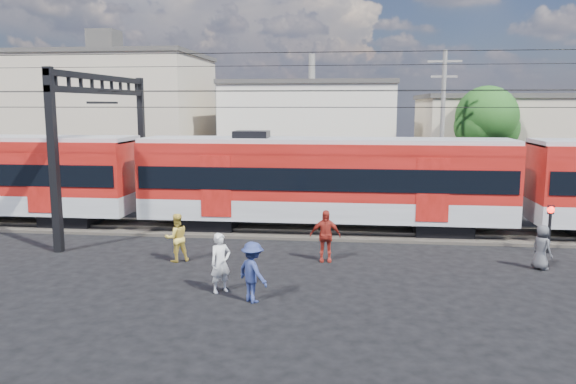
% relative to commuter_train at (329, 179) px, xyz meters
% --- Properties ---
extents(ground, '(120.00, 120.00, 0.00)m').
position_rel_commuter_train_xyz_m(ground, '(-0.17, -8.00, -2.40)').
color(ground, black).
rests_on(ground, ground).
extents(track_bed, '(70.00, 3.40, 0.12)m').
position_rel_commuter_train_xyz_m(track_bed, '(-0.17, 0.00, -2.34)').
color(track_bed, '#2D2823').
rests_on(track_bed, ground).
extents(rail_near, '(70.00, 0.12, 0.12)m').
position_rel_commuter_train_xyz_m(rail_near, '(-0.17, -0.75, -2.22)').
color(rail_near, '#59544C').
rests_on(rail_near, track_bed).
extents(rail_far, '(70.00, 0.12, 0.12)m').
position_rel_commuter_train_xyz_m(rail_far, '(-0.17, 0.75, -2.22)').
color(rail_far, '#59544C').
rests_on(rail_far, track_bed).
extents(commuter_train, '(50.30, 3.08, 4.17)m').
position_rel_commuter_train_xyz_m(commuter_train, '(0.00, 0.00, 0.00)').
color(commuter_train, black).
rests_on(commuter_train, ground).
extents(catenary, '(70.00, 9.30, 7.52)m').
position_rel_commuter_train_xyz_m(catenary, '(-8.82, -0.00, 2.73)').
color(catenary, black).
rests_on(catenary, ground).
extents(building_west, '(14.28, 10.20, 9.30)m').
position_rel_commuter_train_xyz_m(building_west, '(-17.17, 16.00, 2.25)').
color(building_west, tan).
rests_on(building_west, ground).
extents(building_midwest, '(12.24, 12.24, 7.30)m').
position_rel_commuter_train_xyz_m(building_midwest, '(-2.17, 19.00, 1.25)').
color(building_midwest, beige).
rests_on(building_midwest, ground).
extents(building_mideast, '(16.32, 10.20, 6.30)m').
position_rel_commuter_train_xyz_m(building_mideast, '(13.83, 16.00, 0.75)').
color(building_mideast, tan).
rests_on(building_mideast, ground).
extents(utility_pole_mid, '(1.80, 0.24, 8.50)m').
position_rel_commuter_train_xyz_m(utility_pole_mid, '(5.83, 7.00, 2.13)').
color(utility_pole_mid, slate).
rests_on(utility_pole_mid, ground).
extents(tree_near, '(3.82, 3.64, 6.72)m').
position_rel_commuter_train_xyz_m(tree_near, '(9.02, 10.09, 2.26)').
color(tree_near, '#382619').
rests_on(tree_near, ground).
extents(pedestrian_a, '(0.78, 0.76, 1.82)m').
position_rel_commuter_train_xyz_m(pedestrian_a, '(-2.87, -8.39, -1.49)').
color(pedestrian_a, silver).
rests_on(pedestrian_a, ground).
extents(pedestrian_b, '(1.08, 1.02, 1.76)m').
position_rel_commuter_train_xyz_m(pedestrian_b, '(-5.22, -5.29, -1.52)').
color(pedestrian_b, gold).
rests_on(pedestrian_b, ground).
extents(pedestrian_c, '(1.28, 1.24, 1.76)m').
position_rel_commuter_train_xyz_m(pedestrian_c, '(-1.76, -9.12, -1.52)').
color(pedestrian_c, navy).
rests_on(pedestrian_c, ground).
extents(pedestrian_d, '(1.14, 0.55, 1.89)m').
position_rel_commuter_train_xyz_m(pedestrian_d, '(0.09, -4.68, -1.46)').
color(pedestrian_d, maroon).
rests_on(pedestrian_d, ground).
extents(pedestrian_e, '(0.81, 0.90, 1.55)m').
position_rel_commuter_train_xyz_m(pedestrian_e, '(7.52, -4.81, -1.63)').
color(pedestrian_e, '#434448').
rests_on(pedestrian_e, ground).
extents(crossing_signal, '(0.27, 0.27, 1.86)m').
position_rel_commuter_train_xyz_m(crossing_signal, '(8.50, -2.57, -1.11)').
color(crossing_signal, black).
rests_on(crossing_signal, ground).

